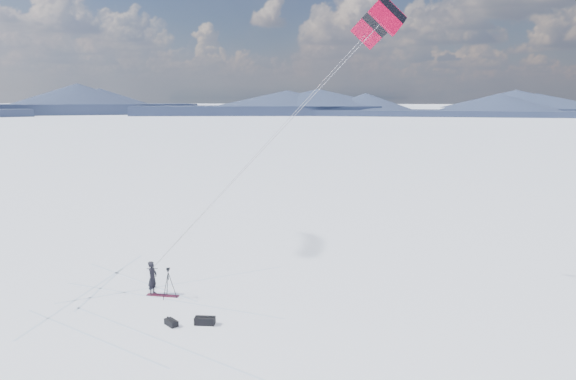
% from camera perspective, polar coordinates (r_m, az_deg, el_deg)
% --- Properties ---
extents(ground, '(1800.00, 1800.00, 0.00)m').
position_cam_1_polar(ground, '(27.44, -14.57, -11.70)').
color(ground, white).
extents(horizon_hills, '(704.84, 706.81, 8.61)m').
position_cam_1_polar(horizon_hills, '(26.41, -14.88, -4.62)').
color(horizon_hills, '#1C273C').
rests_on(horizon_hills, ground).
extents(snow_tracks, '(17.62, 10.25, 0.01)m').
position_cam_1_polar(snow_tracks, '(27.31, -13.94, -11.77)').
color(snow_tracks, silver).
rests_on(snow_tracks, ground).
extents(snowkiter, '(0.41, 0.62, 1.70)m').
position_cam_1_polar(snowkiter, '(29.35, -13.54, -10.26)').
color(snowkiter, black).
rests_on(snowkiter, ground).
extents(snowboard, '(1.64, 0.36, 0.04)m').
position_cam_1_polar(snowboard, '(29.01, -12.60, -10.41)').
color(snowboard, maroon).
rests_on(snowboard, ground).
extents(tripod, '(0.68, 0.72, 1.53)m').
position_cam_1_polar(tripod, '(28.38, -12.06, -8.79)').
color(tripod, black).
rests_on(tripod, ground).
extents(gear_bag_a, '(0.92, 0.53, 0.39)m').
position_cam_1_polar(gear_bag_a, '(25.22, -8.44, -12.99)').
color(gear_bag_a, black).
rests_on(gear_bag_a, ground).
extents(gear_bag_b, '(0.75, 0.68, 0.31)m').
position_cam_1_polar(gear_bag_b, '(25.38, -11.78, -13.03)').
color(gear_bag_b, black).
rests_on(gear_bag_b, ground).
extents(power_kite, '(12.28, 6.58, 13.01)m').
position_cam_1_polar(power_kite, '(27.46, 9.61, 16.82)').
color(power_kite, '#B8062C').
rests_on(power_kite, ground).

